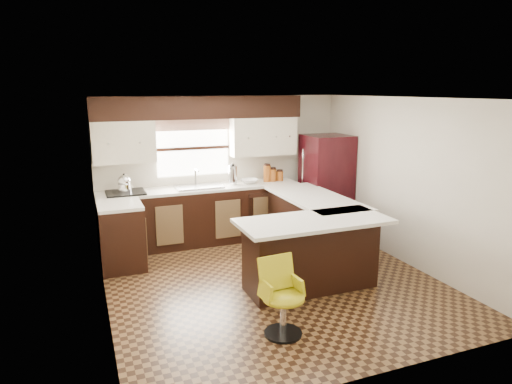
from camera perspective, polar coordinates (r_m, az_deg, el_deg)
name	(u,v)px	position (r m, az deg, el deg)	size (l,w,h in m)	color
floor	(272,282)	(6.20, 2.07, -11.13)	(4.40, 4.40, 0.00)	#49301A
ceiling	(274,98)	(5.67, 2.27, 11.64)	(4.40, 4.40, 0.00)	silver
wall_back	(222,167)	(7.84, -4.27, 3.13)	(4.40, 4.40, 0.00)	beige
wall_front	(378,249)	(3.98, 15.02, -6.94)	(4.40, 4.40, 0.00)	beige
wall_left	(100,210)	(5.36, -18.91, -2.10)	(4.40, 4.40, 0.00)	beige
wall_right	(407,182)	(6.91, 18.34, 1.19)	(4.40, 4.40, 0.00)	beige
base_cab_back	(202,216)	(7.61, -6.75, -3.03)	(3.30, 0.60, 0.90)	black
base_cab_left	(122,237)	(6.78, -16.46, -5.46)	(0.60, 0.70, 0.90)	black
counter_back	(201,188)	(7.49, -6.85, 0.45)	(3.30, 0.60, 0.04)	silver
counter_left	(119,205)	(6.65, -16.71, -1.59)	(0.60, 0.70, 0.04)	silver
soffit	(200,107)	(7.46, -6.98, 10.46)	(3.40, 0.35, 0.36)	black
upper_cab_left	(123,142)	(7.29, -16.25, 6.05)	(0.94, 0.35, 0.64)	beige
upper_cab_right	(263,136)	(7.84, 0.83, 6.99)	(1.14, 0.35, 0.64)	beige
window_pane	(193,148)	(7.64, -7.87, 5.44)	(1.20, 0.02, 0.90)	white
valance	(193,125)	(7.56, -7.89, 8.34)	(1.30, 0.06, 0.18)	#D19B93
sink	(199,187)	(7.45, -7.19, 0.67)	(0.75, 0.45, 0.03)	#B2B2B7
dishwasher	(264,216)	(7.66, 1.06, -2.99)	(0.58, 0.03, 0.78)	black
cooktop	(126,193)	(7.27, -16.00, -0.07)	(0.58, 0.50, 0.03)	black
peninsula_long	(311,229)	(6.94, 6.89, -4.59)	(0.60, 1.95, 0.90)	black
peninsula_return	(311,255)	(5.89, 6.86, -7.80)	(1.65, 0.60, 0.90)	black
counter_pen_long	(315,198)	(6.84, 7.36, -0.76)	(0.84, 1.95, 0.04)	silver
counter_pen_return	(314,221)	(5.66, 7.24, -3.64)	(1.89, 0.84, 0.04)	silver
refrigerator	(326,185)	(8.05, 8.73, 0.87)	(0.75, 0.72, 1.74)	black
bar_chair	(284,298)	(4.82, 3.47, -13.15)	(0.44, 0.44, 0.82)	gold
kettle	(124,183)	(7.23, -16.13, 1.12)	(0.21, 0.21, 0.28)	silver
percolator	(233,175)	(7.61, -2.92, 2.11)	(0.15, 0.15, 0.32)	silver
mixing_bowl	(249,181)	(7.73, -0.84, 1.36)	(0.29, 0.29, 0.07)	white
canister_large	(267,174)	(7.85, 1.39, 2.32)	(0.13, 0.13, 0.28)	#8F4816
canister_med	(272,175)	(7.89, 2.06, 2.12)	(0.14, 0.14, 0.21)	#8F4816
canister_small	(280,176)	(7.95, 2.99, 2.01)	(0.12, 0.12, 0.16)	#8F4816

